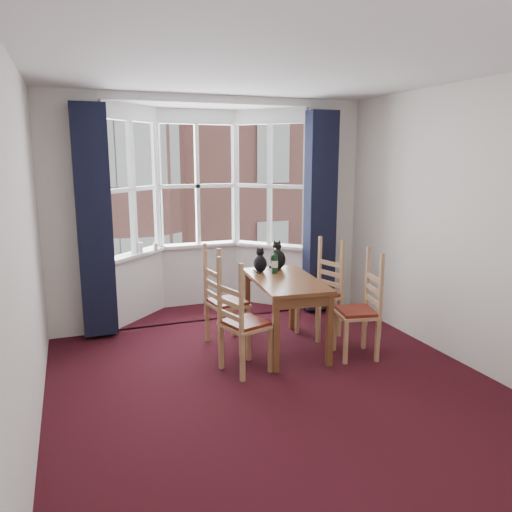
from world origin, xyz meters
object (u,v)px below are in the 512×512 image
chair_right_near (365,313)px  candle_tall (140,248)px  dining_table (285,289)px  wine_bottle (275,262)px  cat_right (278,257)px  chair_left_far (220,305)px  cat_left (260,262)px  chair_left_near (238,327)px  candle_short (156,247)px  chair_right_far (324,295)px

chair_right_near → candle_tall: (-2.01, 2.08, 0.46)m
dining_table → chair_right_near: bearing=-34.7°
wine_bottle → candle_tall: bearing=134.7°
cat_right → wine_bottle: (-0.14, -0.23, -0.00)m
dining_table → chair_right_near: (0.70, -0.48, -0.20)m
chair_left_far → cat_left: cat_left is taller
cat_left → chair_left_near: bearing=-123.3°
cat_right → cat_left: bearing=-159.1°
chair_right_near → candle_tall: 2.93m
dining_table → candle_tall: bearing=129.4°
candle_tall → dining_table: bearing=-50.6°
dining_table → chair_left_far: 0.75m
wine_bottle → chair_left_far: bearing=175.9°
cat_right → candle_short: bearing=138.1°
chair_left_far → cat_left: size_ratio=3.26×
chair_left_near → chair_left_far: bearing=86.9°
dining_table → candle_tall: (-1.31, 1.60, 0.27)m
chair_left_far → cat_right: cat_right is taller
cat_right → wine_bottle: cat_right is taller
chair_right_near → candle_tall: candle_tall is taller
chair_right_far → wine_bottle: wine_bottle is taller
chair_right_far → cat_right: size_ratio=2.79×
candle_tall → cat_left: bearing=-45.1°
dining_table → candle_tall: 2.09m
dining_table → wine_bottle: bearing=91.5°
candle_short → chair_right_near: bearing=-49.3°
chair_right_far → wine_bottle: size_ratio=3.25×
chair_right_far → candle_tall: (-1.94, 1.33, 0.46)m
chair_left_far → chair_right_near: (1.34, -0.81, 0.00)m
wine_bottle → cat_left: bearing=133.1°
chair_left_near → chair_left_far: 0.75m
wine_bottle → candle_tall: 1.86m
dining_table → chair_left_far: size_ratio=1.41×
dining_table → chair_right_far: bearing=23.3°
chair_left_near → wine_bottle: wine_bottle is taller
dining_table → cat_left: bearing=107.7°
wine_bottle → candle_short: bearing=129.4°
dining_table → chair_right_far: chair_right_far is taller
chair_left_near → cat_right: size_ratio=2.79×
cat_right → candle_tall: size_ratio=2.47×
chair_left_far → wine_bottle: wine_bottle is taller
chair_left_far → cat_right: (0.77, 0.19, 0.44)m
cat_right → candle_short: 1.67m
chair_left_far → chair_right_near: bearing=-31.1°
chair_left_near → chair_left_far: (0.04, 0.75, 0.00)m
chair_left_near → candle_short: 2.15m
cat_left → wine_bottle: 0.18m
cat_left → chair_left_far: bearing=-170.3°
chair_left_near → wine_bottle: bearing=46.3°
chair_left_near → chair_right_near: 1.38m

